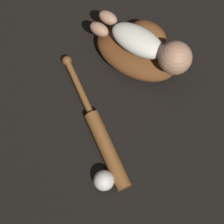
# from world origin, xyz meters

# --- Properties ---
(ground_plane) EXTENTS (6.00, 6.00, 0.00)m
(ground_plane) POSITION_xyz_m (0.00, 0.00, 0.00)
(ground_plane) COLOR black
(baseball_glove) EXTENTS (0.33, 0.25, 0.10)m
(baseball_glove) POSITION_xyz_m (0.05, -0.03, 0.05)
(baseball_glove) COLOR brown
(baseball_glove) RESTS_ON ground
(baby_figure) EXTENTS (0.40, 0.13, 0.12)m
(baby_figure) POSITION_xyz_m (0.10, -0.05, 0.15)
(baby_figure) COLOR silver
(baby_figure) RESTS_ON baseball_glove
(baseball_bat) EXTENTS (0.47, 0.35, 0.05)m
(baseball_bat) POSITION_xyz_m (0.09, -0.39, 0.03)
(baseball_bat) COLOR brown
(baseball_bat) RESTS_ON ground
(baseball) EXTENTS (0.07, 0.07, 0.07)m
(baseball) POSITION_xyz_m (0.18, -0.53, 0.04)
(baseball) COLOR silver
(baseball) RESTS_ON ground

